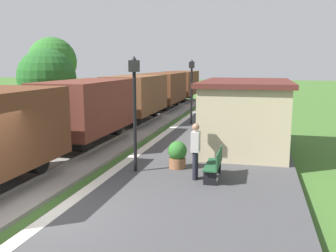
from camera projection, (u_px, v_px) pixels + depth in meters
The scene contains 13 objects.
ground_plane at pixel (38, 223), 8.70m from camera, with size 160.00×160.00×0.00m, color #3D6628.
platform_slab at pixel (170, 233), 7.91m from camera, with size 6.00×60.00×0.25m, color #424244.
platform_edge_stripe at pixel (52, 215), 8.56m from camera, with size 0.36×60.00×0.01m, color silver.
freight_train at pixel (136, 97), 22.60m from camera, with size 2.50×32.60×2.72m.
station_hut at pixel (245, 114), 15.23m from camera, with size 3.50×5.80×2.78m.
bench_near_hut at pixel (215, 164), 11.14m from camera, with size 0.42×1.50×0.91m.
bench_down_platform at pixel (235, 120), 19.83m from camera, with size 0.42×1.50×0.91m.
person_waiting at pixel (195, 149), 11.08m from camera, with size 0.24×0.38×1.71m.
potted_planter at pixel (177, 154), 12.35m from camera, with size 0.64×0.64×0.92m.
lamp_post_near at pixel (134, 93), 11.64m from camera, with size 0.28×0.28×3.70m.
lamp_post_far at pixel (192, 80), 21.16m from camera, with size 0.28×0.28×3.70m.
tree_trackside_far at pixel (47, 78), 19.63m from camera, with size 3.07×3.07×4.51m.
tree_field_left at pixel (52, 62), 26.64m from camera, with size 3.46×3.46×5.59m.
Camera 1 is at (4.96, -7.21, 3.71)m, focal length 39.59 mm.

